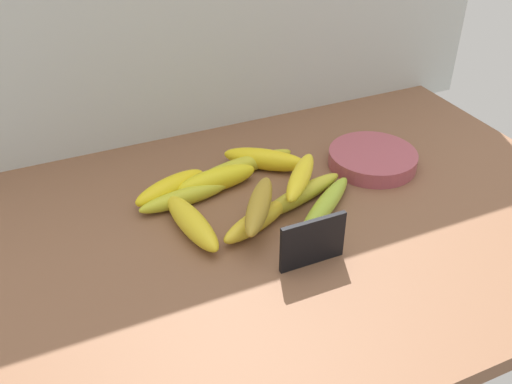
{
  "coord_description": "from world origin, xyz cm",
  "views": [
    {
      "loc": [
        -40.02,
        -69.07,
        62.86
      ],
      "look_at": [
        -6.9,
        4.3,
        8.0
      ],
      "focal_mm": 39.96,
      "sensor_mm": 36.0,
      "label": 1
    }
  ],
  "objects_px": {
    "fruit_bowl": "(372,159)",
    "banana_1": "(325,206)",
    "banana_9": "(300,177)",
    "banana_6": "(170,188)",
    "banana_2": "(265,159)",
    "banana_5": "(192,223)",
    "banana_8": "(301,195)",
    "banana_10": "(259,206)",
    "banana_3": "(184,197)",
    "banana_7": "(217,179)",
    "chalkboard_sign": "(312,243)",
    "banana_4": "(247,164)",
    "banana_0": "(256,221)"
  },
  "relations": [
    {
      "from": "fruit_bowl",
      "to": "banana_1",
      "type": "xyz_separation_m",
      "value": [
        -0.17,
        -0.1,
        0.0
      ]
    },
    {
      "from": "fruit_bowl",
      "to": "banana_9",
      "type": "bearing_deg",
      "value": -165.91
    },
    {
      "from": "fruit_bowl",
      "to": "banana_6",
      "type": "height_order",
      "value": "banana_6"
    },
    {
      "from": "banana_2",
      "to": "banana_5",
      "type": "relative_size",
      "value": 1.0
    },
    {
      "from": "banana_8",
      "to": "banana_9",
      "type": "bearing_deg",
      "value": 83.24
    },
    {
      "from": "fruit_bowl",
      "to": "banana_10",
      "type": "bearing_deg",
      "value": -160.95
    },
    {
      "from": "banana_3",
      "to": "banana_7",
      "type": "xyz_separation_m",
      "value": [
        0.07,
        0.02,
        0.01
      ]
    },
    {
      "from": "banana_8",
      "to": "banana_10",
      "type": "height_order",
      "value": "banana_10"
    },
    {
      "from": "fruit_bowl",
      "to": "banana_7",
      "type": "xyz_separation_m",
      "value": [
        -0.31,
        0.05,
        0.01
      ]
    },
    {
      "from": "banana_3",
      "to": "banana_8",
      "type": "distance_m",
      "value": 0.21
    },
    {
      "from": "chalkboard_sign",
      "to": "banana_5",
      "type": "relative_size",
      "value": 0.65
    },
    {
      "from": "banana_1",
      "to": "banana_4",
      "type": "xyz_separation_m",
      "value": [
        -0.07,
        0.19,
        -0.0
      ]
    },
    {
      "from": "banana_1",
      "to": "banana_4",
      "type": "distance_m",
      "value": 0.2
    },
    {
      "from": "fruit_bowl",
      "to": "banana_9",
      "type": "xyz_separation_m",
      "value": [
        -0.19,
        -0.05,
        0.03
      ]
    },
    {
      "from": "fruit_bowl",
      "to": "banana_0",
      "type": "xyz_separation_m",
      "value": [
        -0.3,
        -0.09,
        0.0
      ]
    },
    {
      "from": "banana_1",
      "to": "banana_7",
      "type": "relative_size",
      "value": 1.26
    },
    {
      "from": "fruit_bowl",
      "to": "banana_3",
      "type": "bearing_deg",
      "value": 176.25
    },
    {
      "from": "banana_4",
      "to": "banana_6",
      "type": "bearing_deg",
      "value": -171.72
    },
    {
      "from": "banana_0",
      "to": "banana_7",
      "type": "distance_m",
      "value": 0.14
    },
    {
      "from": "banana_0",
      "to": "banana_8",
      "type": "relative_size",
      "value": 0.76
    },
    {
      "from": "banana_0",
      "to": "banana_3",
      "type": "height_order",
      "value": "banana_0"
    },
    {
      "from": "banana_5",
      "to": "banana_9",
      "type": "distance_m",
      "value": 0.21
    },
    {
      "from": "fruit_bowl",
      "to": "banana_9",
      "type": "distance_m",
      "value": 0.2
    },
    {
      "from": "banana_2",
      "to": "banana_8",
      "type": "height_order",
      "value": "banana_2"
    },
    {
      "from": "banana_4",
      "to": "banana_10",
      "type": "relative_size",
      "value": 1.23
    },
    {
      "from": "banana_8",
      "to": "banana_10",
      "type": "relative_size",
      "value": 1.22
    },
    {
      "from": "banana_6",
      "to": "banana_10",
      "type": "xyz_separation_m",
      "value": [
        0.1,
        -0.16,
        0.03
      ]
    },
    {
      "from": "banana_0",
      "to": "banana_5",
      "type": "height_order",
      "value": "banana_5"
    },
    {
      "from": "banana_9",
      "to": "banana_3",
      "type": "bearing_deg",
      "value": 159.56
    },
    {
      "from": "banana_5",
      "to": "banana_4",
      "type": "bearing_deg",
      "value": 41.18
    },
    {
      "from": "banana_3",
      "to": "banana_6",
      "type": "xyz_separation_m",
      "value": [
        -0.02,
        0.03,
        0.0
      ]
    },
    {
      "from": "banana_4",
      "to": "banana_6",
      "type": "xyz_separation_m",
      "value": [
        -0.16,
        -0.02,
        0.0
      ]
    },
    {
      "from": "chalkboard_sign",
      "to": "fruit_bowl",
      "type": "xyz_separation_m",
      "value": [
        0.25,
        0.21,
        -0.02
      ]
    },
    {
      "from": "banana_2",
      "to": "banana_4",
      "type": "distance_m",
      "value": 0.04
    },
    {
      "from": "banana_2",
      "to": "banana_4",
      "type": "relative_size",
      "value": 0.84
    },
    {
      "from": "banana_1",
      "to": "banana_3",
      "type": "bearing_deg",
      "value": 149.62
    },
    {
      "from": "banana_3",
      "to": "banana_10",
      "type": "height_order",
      "value": "banana_10"
    },
    {
      "from": "banana_1",
      "to": "banana_9",
      "type": "distance_m",
      "value": 0.07
    },
    {
      "from": "banana_0",
      "to": "banana_8",
      "type": "distance_m",
      "value": 0.11
    },
    {
      "from": "chalkboard_sign",
      "to": "banana_0",
      "type": "relative_size",
      "value": 0.73
    },
    {
      "from": "fruit_bowl",
      "to": "banana_6",
      "type": "relative_size",
      "value": 1.16
    },
    {
      "from": "banana_6",
      "to": "banana_7",
      "type": "xyz_separation_m",
      "value": [
        0.09,
        -0.01,
        0.0
      ]
    },
    {
      "from": "banana_3",
      "to": "banana_8",
      "type": "relative_size",
      "value": 0.86
    },
    {
      "from": "fruit_bowl",
      "to": "banana_7",
      "type": "bearing_deg",
      "value": 171.45
    },
    {
      "from": "banana_1",
      "to": "banana_4",
      "type": "height_order",
      "value": "same"
    },
    {
      "from": "banana_3",
      "to": "banana_5",
      "type": "relative_size",
      "value": 1.02
    },
    {
      "from": "banana_10",
      "to": "banana_2",
      "type": "bearing_deg",
      "value": 62.01
    },
    {
      "from": "banana_2",
      "to": "banana_8",
      "type": "bearing_deg",
      "value": -85.79
    },
    {
      "from": "banana_10",
      "to": "banana_8",
      "type": "bearing_deg",
      "value": 24.25
    },
    {
      "from": "banana_1",
      "to": "banana_3",
      "type": "xyz_separation_m",
      "value": [
        -0.22,
        0.13,
        -0.0
      ]
    }
  ]
}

